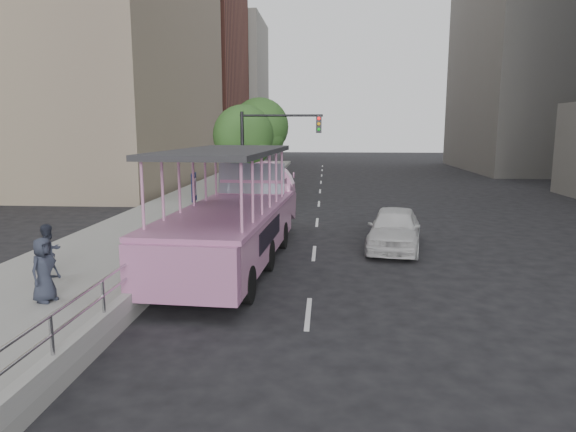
{
  "coord_description": "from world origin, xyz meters",
  "views": [
    {
      "loc": [
        1.38,
        -13.71,
        4.4
      ],
      "look_at": [
        0.22,
        2.01,
        1.67
      ],
      "focal_mm": 32.0,
      "sensor_mm": 36.0,
      "label": 1
    }
  ],
  "objects_px": {
    "pedestrian_mid": "(49,252)",
    "traffic_signal": "(266,145)",
    "car": "(394,228)",
    "parking_sign": "(195,206)",
    "duck_boat": "(238,218)",
    "street_tree_far": "(261,129)",
    "pedestrian_far": "(44,270)",
    "street_tree_near": "(245,138)"
  },
  "relations": [
    {
      "from": "pedestrian_mid",
      "to": "pedestrian_far",
      "type": "bearing_deg",
      "value": -138.81
    },
    {
      "from": "car",
      "to": "pedestrian_far",
      "type": "xyz_separation_m",
      "value": [
        -9.15,
        -7.31,
        0.31
      ]
    },
    {
      "from": "car",
      "to": "pedestrian_mid",
      "type": "bearing_deg",
      "value": -140.76
    },
    {
      "from": "duck_boat",
      "to": "traffic_signal",
      "type": "bearing_deg",
      "value": 91.04
    },
    {
      "from": "street_tree_far",
      "to": "pedestrian_mid",
      "type": "bearing_deg",
      "value": -97.57
    },
    {
      "from": "pedestrian_mid",
      "to": "traffic_signal",
      "type": "height_order",
      "value": "traffic_signal"
    },
    {
      "from": "parking_sign",
      "to": "street_tree_far",
      "type": "relative_size",
      "value": 0.45
    },
    {
      "from": "pedestrian_far",
      "to": "parking_sign",
      "type": "height_order",
      "value": "parking_sign"
    },
    {
      "from": "traffic_signal",
      "to": "street_tree_far",
      "type": "height_order",
      "value": "street_tree_far"
    },
    {
      "from": "pedestrian_mid",
      "to": "pedestrian_far",
      "type": "relative_size",
      "value": 0.99
    },
    {
      "from": "pedestrian_far",
      "to": "street_tree_far",
      "type": "relative_size",
      "value": 0.24
    },
    {
      "from": "street_tree_near",
      "to": "parking_sign",
      "type": "bearing_deg",
      "value": -88.65
    },
    {
      "from": "car",
      "to": "street_tree_near",
      "type": "distance_m",
      "value": 13.54
    },
    {
      "from": "traffic_signal",
      "to": "street_tree_far",
      "type": "distance_m",
      "value": 9.57
    },
    {
      "from": "traffic_signal",
      "to": "street_tree_near",
      "type": "bearing_deg",
      "value": 114.98
    },
    {
      "from": "pedestrian_far",
      "to": "car",
      "type": "bearing_deg",
      "value": -35.55
    },
    {
      "from": "street_tree_far",
      "to": "traffic_signal",
      "type": "bearing_deg",
      "value": -81.57
    },
    {
      "from": "duck_boat",
      "to": "car",
      "type": "height_order",
      "value": "duck_boat"
    },
    {
      "from": "duck_boat",
      "to": "street_tree_far",
      "type": "distance_m",
      "value": 19.2
    },
    {
      "from": "pedestrian_mid",
      "to": "street_tree_near",
      "type": "relative_size",
      "value": 0.27
    },
    {
      "from": "duck_boat",
      "to": "traffic_signal",
      "type": "distance_m",
      "value": 9.71
    },
    {
      "from": "car",
      "to": "parking_sign",
      "type": "height_order",
      "value": "parking_sign"
    },
    {
      "from": "car",
      "to": "parking_sign",
      "type": "distance_m",
      "value": 7.23
    },
    {
      "from": "car",
      "to": "parking_sign",
      "type": "xyz_separation_m",
      "value": [
        -6.9,
        -1.88,
        1.05
      ]
    },
    {
      "from": "duck_boat",
      "to": "street_tree_far",
      "type": "bearing_deg",
      "value": 94.74
    },
    {
      "from": "parking_sign",
      "to": "street_tree_near",
      "type": "distance_m",
      "value": 13.08
    },
    {
      "from": "pedestrian_far",
      "to": "street_tree_far",
      "type": "height_order",
      "value": "street_tree_far"
    },
    {
      "from": "duck_boat",
      "to": "street_tree_near",
      "type": "height_order",
      "value": "street_tree_near"
    },
    {
      "from": "car",
      "to": "pedestrian_mid",
      "type": "distance_m",
      "value": 11.44
    },
    {
      "from": "car",
      "to": "duck_boat",
      "type": "bearing_deg",
      "value": -150.8
    },
    {
      "from": "street_tree_far",
      "to": "duck_boat",
      "type": "bearing_deg",
      "value": -85.26
    },
    {
      "from": "traffic_signal",
      "to": "parking_sign",
      "type": "bearing_deg",
      "value": -97.75
    },
    {
      "from": "parking_sign",
      "to": "duck_boat",
      "type": "bearing_deg",
      "value": 0.65
    },
    {
      "from": "pedestrian_mid",
      "to": "traffic_signal",
      "type": "relative_size",
      "value": 0.29
    },
    {
      "from": "street_tree_far",
      "to": "pedestrian_far",
      "type": "bearing_deg",
      "value": -95.04
    },
    {
      "from": "parking_sign",
      "to": "traffic_signal",
      "type": "xyz_separation_m",
      "value": [
        1.29,
        9.5,
        1.68
      ]
    },
    {
      "from": "pedestrian_mid",
      "to": "parking_sign",
      "type": "distance_m",
      "value": 4.86
    },
    {
      "from": "car",
      "to": "street_tree_near",
      "type": "relative_size",
      "value": 0.79
    },
    {
      "from": "pedestrian_far",
      "to": "traffic_signal",
      "type": "height_order",
      "value": "traffic_signal"
    },
    {
      "from": "car",
      "to": "traffic_signal",
      "type": "height_order",
      "value": "traffic_signal"
    },
    {
      "from": "pedestrian_far",
      "to": "pedestrian_mid",
      "type": "bearing_deg",
      "value": 41.58
    },
    {
      "from": "pedestrian_far",
      "to": "parking_sign",
      "type": "bearing_deg",
      "value": -6.69
    }
  ]
}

